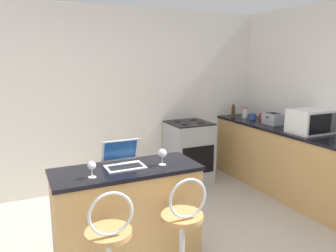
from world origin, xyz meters
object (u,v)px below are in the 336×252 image
(stove_range, at_px, (189,152))
(mug_red, at_px, (262,116))
(laptop, at_px, (123,159))
(mug_blue, at_px, (253,116))
(wine_glass_tall, at_px, (92,166))
(bar_stool_far, at_px, (183,238))
(microwave, at_px, (311,121))
(wine_glass_short, at_px, (162,154))
(toaster, at_px, (273,119))
(pepper_mill, at_px, (233,111))
(storage_jar, at_px, (245,112))

(stove_range, distance_m, mug_red, 1.30)
(laptop, height_order, mug_blue, laptop)
(wine_glass_tall, bearing_deg, bar_stool_far, -32.43)
(mug_red, bearing_deg, wine_glass_tall, -153.80)
(microwave, height_order, wine_glass_short, microwave)
(wine_glass_short, bearing_deg, mug_blue, 33.75)
(microwave, distance_m, mug_red, 1.04)
(mug_red, distance_m, mug_blue, 0.14)
(toaster, distance_m, wine_glass_tall, 3.08)
(pepper_mill, bearing_deg, mug_blue, -51.08)
(laptop, bearing_deg, mug_blue, 27.99)
(microwave, bearing_deg, wine_glass_tall, -171.31)
(wine_glass_short, bearing_deg, stove_range, 54.66)
(wine_glass_short, bearing_deg, wine_glass_tall, -175.09)
(wine_glass_tall, height_order, storage_jar, storage_jar)
(mug_blue, xyz_separation_m, storage_jar, (-0.04, 0.14, 0.04))
(wine_glass_short, xyz_separation_m, storage_jar, (2.20, 1.64, -0.01))
(mug_blue, bearing_deg, wine_glass_short, -146.25)
(bar_stool_far, distance_m, mug_blue, 3.03)
(microwave, xyz_separation_m, pepper_mill, (-0.22, 1.35, -0.05))
(mug_red, bearing_deg, mug_blue, 149.38)
(bar_stool_far, relative_size, mug_blue, 9.44)
(microwave, bearing_deg, stove_range, 129.04)
(pepper_mill, bearing_deg, microwave, -80.82)
(mug_red, bearing_deg, microwave, -95.71)
(wine_glass_tall, bearing_deg, pepper_mill, 33.83)
(mug_blue, bearing_deg, laptop, -152.01)
(toaster, bearing_deg, wine_glass_short, -155.07)
(laptop, bearing_deg, mug_red, 25.63)
(mug_red, xyz_separation_m, pepper_mill, (-0.32, 0.32, 0.06))
(laptop, relative_size, storage_jar, 1.87)
(laptop, height_order, wine_glass_tall, laptop)
(toaster, distance_m, mug_blue, 0.46)
(microwave, bearing_deg, bar_stool_far, -159.84)
(bar_stool_far, bearing_deg, pepper_mill, 46.74)
(bar_stool_far, bearing_deg, wine_glass_tall, 147.57)
(mug_blue, height_order, wine_glass_tall, wine_glass_tall)
(mug_red, height_order, wine_glass_short, wine_glass_short)
(toaster, distance_m, pepper_mill, 0.73)
(laptop, height_order, microwave, microwave)
(wine_glass_tall, bearing_deg, wine_glass_short, 4.91)
(toaster, distance_m, stove_range, 1.34)
(toaster, bearing_deg, pepper_mill, 105.39)
(bar_stool_far, relative_size, pepper_mill, 4.42)
(pepper_mill, height_order, storage_jar, pepper_mill)
(microwave, bearing_deg, storage_jar, 92.81)
(mug_blue, distance_m, pepper_mill, 0.32)
(laptop, xyz_separation_m, microwave, (2.58, 0.25, 0.10))
(microwave, distance_m, toaster, 0.65)
(bar_stool_far, distance_m, storage_jar, 3.10)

